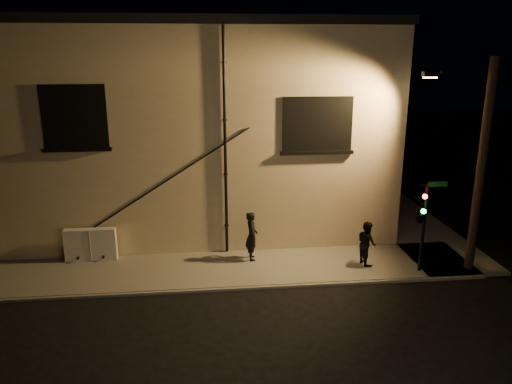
{
  "coord_description": "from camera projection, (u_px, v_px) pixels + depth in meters",
  "views": [
    {
      "loc": [
        -2.61,
        -14.91,
        7.73
      ],
      "look_at": [
        -0.8,
        1.8,
        2.82
      ],
      "focal_mm": 35.0,
      "sensor_mm": 36.0,
      "label": 1
    }
  ],
  "objects": [
    {
      "name": "pedestrian_a",
      "position": [
        252.0,
        236.0,
        18.33
      ],
      "size": [
        0.47,
        0.69,
        1.84
      ],
      "primitive_type": "imported",
      "rotation": [
        0.0,
        0.0,
        1.61
      ],
      "color": "black",
      "rests_on": "sidewalk"
    },
    {
      "name": "building",
      "position": [
        194.0,
        119.0,
        23.7
      ],
      "size": [
        16.2,
        12.23,
        8.8
      ],
      "color": "beige",
      "rests_on": "ground"
    },
    {
      "name": "streetlamp_pole",
      "position": [
        478.0,
        163.0,
        16.87
      ],
      "size": [
        2.03,
        1.4,
        7.45
      ],
      "color": "black",
      "rests_on": "ground"
    },
    {
      "name": "ground",
      "position": [
        286.0,
        287.0,
        16.66
      ],
      "size": [
        90.0,
        90.0,
        0.0
      ],
      "primitive_type": "plane",
      "color": "black"
    },
    {
      "name": "sidewalk",
      "position": [
        297.0,
        236.0,
        20.96
      ],
      "size": [
        21.0,
        16.0,
        0.12
      ],
      "color": "slate",
      "rests_on": "ground"
    },
    {
      "name": "pedestrian_b",
      "position": [
        367.0,
        243.0,
        17.98
      ],
      "size": [
        0.74,
        0.88,
        1.61
      ],
      "primitive_type": "imported",
      "rotation": [
        0.0,
        0.0,
        1.75
      ],
      "color": "black",
      "rests_on": "sidewalk"
    },
    {
      "name": "traffic_signal",
      "position": [
        421.0,
        213.0,
        16.91
      ],
      "size": [
        1.12,
        1.87,
        3.24
      ],
      "color": "black",
      "rests_on": "sidewalk"
    },
    {
      "name": "utility_cabinet",
      "position": [
        91.0,
        245.0,
        18.33
      ],
      "size": [
        1.86,
        0.31,
        1.22
      ],
      "primitive_type": "cube",
      "color": "white",
      "rests_on": "sidewalk"
    }
  ]
}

